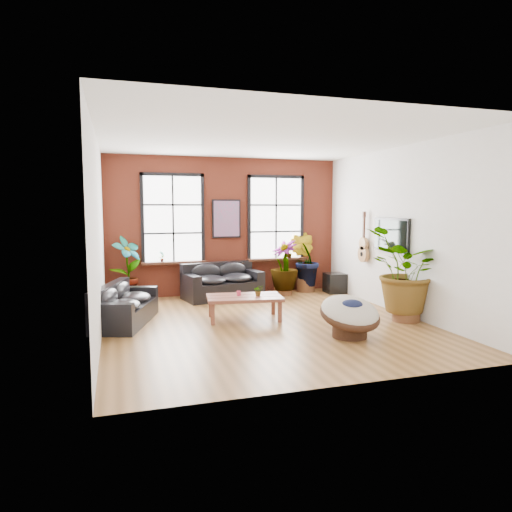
{
  "coord_description": "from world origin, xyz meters",
  "views": [
    {
      "loc": [
        -2.7,
        -8.2,
        2.22
      ],
      "look_at": [
        0.0,
        0.6,
        1.25
      ],
      "focal_mm": 32.0,
      "sensor_mm": 36.0,
      "label": 1
    }
  ],
  "objects_px": {
    "coffee_table": "(244,299)",
    "papasan_chair": "(350,314)",
    "sofa_back": "(222,282)",
    "sofa_left": "(123,306)"
  },
  "relations": [
    {
      "from": "coffee_table",
      "to": "papasan_chair",
      "type": "relative_size",
      "value": 1.44
    },
    {
      "from": "sofa_back",
      "to": "coffee_table",
      "type": "distance_m",
      "value": 2.26
    },
    {
      "from": "sofa_back",
      "to": "papasan_chair",
      "type": "height_order",
      "value": "sofa_back"
    },
    {
      "from": "sofa_left",
      "to": "sofa_back",
      "type": "bearing_deg",
      "value": -33.2
    },
    {
      "from": "sofa_back",
      "to": "sofa_left",
      "type": "height_order",
      "value": "sofa_back"
    },
    {
      "from": "papasan_chair",
      "to": "sofa_back",
      "type": "bearing_deg",
      "value": 106.12
    },
    {
      "from": "coffee_table",
      "to": "papasan_chair",
      "type": "height_order",
      "value": "papasan_chair"
    },
    {
      "from": "sofa_left",
      "to": "coffee_table",
      "type": "relative_size",
      "value": 1.31
    },
    {
      "from": "sofa_left",
      "to": "papasan_chair",
      "type": "relative_size",
      "value": 1.9
    },
    {
      "from": "sofa_left",
      "to": "papasan_chair",
      "type": "xyz_separation_m",
      "value": [
        3.72,
        -2.12,
        0.05
      ]
    }
  ]
}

